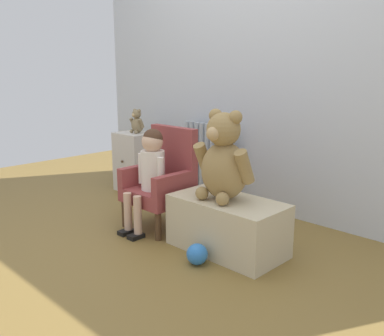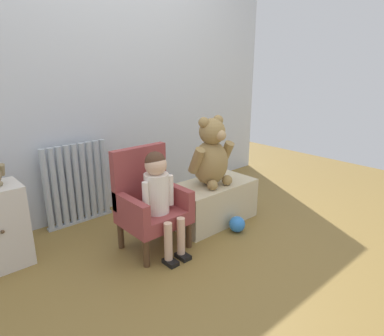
{
  "view_description": "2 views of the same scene",
  "coord_description": "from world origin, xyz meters",
  "px_view_note": "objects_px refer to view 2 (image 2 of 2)",
  "views": [
    {
      "loc": [
        2.02,
        -1.57,
        1.14
      ],
      "look_at": [
        0.07,
        0.41,
        0.49
      ],
      "focal_mm": 40.0,
      "sensor_mm": 36.0,
      "label": 1
    },
    {
      "loc": [
        -1.52,
        -1.47,
        1.3
      ],
      "look_at": [
        0.15,
        0.38,
        0.52
      ],
      "focal_mm": 32.0,
      "sensor_mm": 36.0,
      "label": 2
    }
  ],
  "objects_px": {
    "toy_ball": "(237,224)",
    "child_armchair": "(150,202)",
    "low_bench": "(212,202)",
    "large_teddy_bear": "(211,155)",
    "radiator": "(77,184)",
    "child_figure": "(159,189)"
  },
  "relations": [
    {
      "from": "toy_ball",
      "to": "child_armchair",
      "type": "bearing_deg",
      "value": 155.1
    },
    {
      "from": "child_armchair",
      "to": "low_bench",
      "type": "height_order",
      "value": "child_armchair"
    },
    {
      "from": "child_armchair",
      "to": "large_teddy_bear",
      "type": "height_order",
      "value": "large_teddy_bear"
    },
    {
      "from": "radiator",
      "to": "child_armchair",
      "type": "relative_size",
      "value": 0.93
    },
    {
      "from": "radiator",
      "to": "child_armchair",
      "type": "height_order",
      "value": "child_armchair"
    },
    {
      "from": "child_armchair",
      "to": "large_teddy_bear",
      "type": "relative_size",
      "value": 1.3
    },
    {
      "from": "radiator",
      "to": "large_teddy_bear",
      "type": "relative_size",
      "value": 1.21
    },
    {
      "from": "radiator",
      "to": "large_teddy_bear",
      "type": "bearing_deg",
      "value": -42.16
    },
    {
      "from": "low_bench",
      "to": "toy_ball",
      "type": "xyz_separation_m",
      "value": [
        0.0,
        -0.28,
        -0.11
      ]
    },
    {
      "from": "child_armchair",
      "to": "child_figure",
      "type": "height_order",
      "value": "child_figure"
    },
    {
      "from": "child_armchair",
      "to": "child_figure",
      "type": "xyz_separation_m",
      "value": [
        -0.0,
        -0.12,
        0.13
      ]
    },
    {
      "from": "child_armchair",
      "to": "toy_ball",
      "type": "bearing_deg",
      "value": -24.9
    },
    {
      "from": "child_figure",
      "to": "large_teddy_bear",
      "type": "relative_size",
      "value": 1.31
    },
    {
      "from": "toy_ball",
      "to": "low_bench",
      "type": "bearing_deg",
      "value": 90.88
    },
    {
      "from": "radiator",
      "to": "child_figure",
      "type": "xyz_separation_m",
      "value": [
        0.22,
        -0.83,
        0.14
      ]
    },
    {
      "from": "radiator",
      "to": "child_figure",
      "type": "height_order",
      "value": "child_figure"
    },
    {
      "from": "radiator",
      "to": "child_figure",
      "type": "distance_m",
      "value": 0.87
    },
    {
      "from": "child_figure",
      "to": "toy_ball",
      "type": "distance_m",
      "value": 0.77
    },
    {
      "from": "radiator",
      "to": "toy_ball",
      "type": "xyz_separation_m",
      "value": [
        0.85,
        -1.01,
        -0.27
      ]
    },
    {
      "from": "child_figure",
      "to": "low_bench",
      "type": "xyz_separation_m",
      "value": [
        0.63,
        0.1,
        -0.31
      ]
    },
    {
      "from": "child_figure",
      "to": "low_bench",
      "type": "distance_m",
      "value": 0.7
    },
    {
      "from": "radiator",
      "to": "low_bench",
      "type": "bearing_deg",
      "value": -40.76
    }
  ]
}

